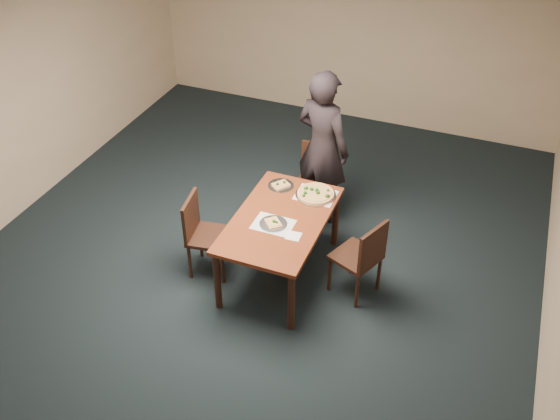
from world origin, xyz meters
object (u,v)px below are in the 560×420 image
at_px(pizza_pan, 316,194).
at_px(slice_plate_far, 281,185).
at_px(chair_left, 202,231).
at_px(chair_right, 362,255).
at_px(dining_table, 280,225).
at_px(slice_plate_near, 273,223).
at_px(diner, 323,147).
at_px(chair_far, 316,177).

distance_m(pizza_pan, slice_plate_far, 0.41).
xyz_separation_m(chair_left, pizza_pan, (0.99, 0.72, 0.26)).
height_order(chair_left, chair_right, same).
bearing_deg(pizza_pan, chair_right, -35.87).
distance_m(dining_table, slice_plate_near, 0.16).
distance_m(chair_left, diner, 1.68).
bearing_deg(dining_table, diner, 87.49).
relative_size(slice_plate_near, slice_plate_far, 1.00).
xyz_separation_m(chair_far, slice_plate_near, (-0.01, -1.30, 0.25)).
bearing_deg(diner, pizza_pan, 120.68).
bearing_deg(diner, chair_right, 143.29).
height_order(chair_right, slice_plate_near, chair_right).
bearing_deg(chair_left, slice_plate_far, -47.23).
height_order(chair_left, diner, diner).
xyz_separation_m(dining_table, chair_far, (-0.01, 1.18, -0.14)).
distance_m(diner, slice_plate_near, 1.31).
distance_m(dining_table, chair_far, 1.18).
bearing_deg(slice_plate_far, chair_left, -128.01).
relative_size(chair_far, diner, 0.49).
distance_m(dining_table, diner, 1.21).
xyz_separation_m(chair_right, slice_plate_far, (-1.08, 0.51, 0.25)).
relative_size(dining_table, chair_left, 1.65).
bearing_deg(chair_far, slice_plate_far, -109.65).
bearing_deg(chair_right, chair_left, -59.32).
relative_size(chair_far, slice_plate_far, 3.25).
bearing_deg(chair_left, slice_plate_near, -92.14).
bearing_deg(dining_table, chair_far, 90.70).
xyz_separation_m(chair_left, diner, (0.84, 1.39, 0.42)).
bearing_deg(slice_plate_near, chair_right, 9.18).
distance_m(chair_left, pizza_pan, 1.25).
distance_m(slice_plate_near, slice_plate_far, 0.68).
relative_size(pizza_pan, slice_plate_near, 1.54).
distance_m(chair_far, chair_left, 1.59).
bearing_deg(slice_plate_near, slice_plate_far, 105.30).
bearing_deg(pizza_pan, chair_far, 108.08).
bearing_deg(chair_right, chair_far, -119.96).
distance_m(dining_table, chair_left, 0.83).
xyz_separation_m(diner, slice_plate_far, (-0.25, -0.64, -0.17)).
bearing_deg(chair_right, slice_plate_far, -92.86).
bearing_deg(chair_left, pizza_pan, -63.07).
distance_m(chair_far, pizza_pan, 0.75).
relative_size(dining_table, chair_far, 1.65).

